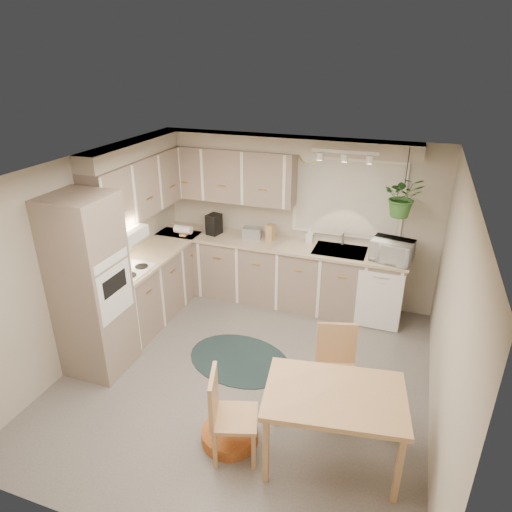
# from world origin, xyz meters

# --- Properties ---
(floor) EXTENTS (4.20, 4.20, 0.00)m
(floor) POSITION_xyz_m (0.00, 0.00, 0.00)
(floor) COLOR slate
(floor) RESTS_ON ground
(ceiling) EXTENTS (4.20, 4.20, 0.00)m
(ceiling) POSITION_xyz_m (0.00, 0.00, 2.40)
(ceiling) COLOR white
(ceiling) RESTS_ON wall_back
(wall_back) EXTENTS (4.00, 0.04, 2.40)m
(wall_back) POSITION_xyz_m (0.00, 2.10, 1.20)
(wall_back) COLOR #B0A692
(wall_back) RESTS_ON floor
(wall_front) EXTENTS (4.00, 0.04, 2.40)m
(wall_front) POSITION_xyz_m (0.00, -2.10, 1.20)
(wall_front) COLOR #B0A692
(wall_front) RESTS_ON floor
(wall_left) EXTENTS (0.04, 4.20, 2.40)m
(wall_left) POSITION_xyz_m (-2.00, 0.00, 1.20)
(wall_left) COLOR #B0A692
(wall_left) RESTS_ON floor
(wall_right) EXTENTS (0.04, 4.20, 2.40)m
(wall_right) POSITION_xyz_m (2.00, 0.00, 1.20)
(wall_right) COLOR #B0A692
(wall_right) RESTS_ON floor
(base_cab_left) EXTENTS (0.60, 1.85, 0.90)m
(base_cab_left) POSITION_xyz_m (-1.70, 0.88, 0.45)
(base_cab_left) COLOR gray
(base_cab_left) RESTS_ON floor
(base_cab_back) EXTENTS (3.60, 0.60, 0.90)m
(base_cab_back) POSITION_xyz_m (-0.20, 1.80, 0.45)
(base_cab_back) COLOR gray
(base_cab_back) RESTS_ON floor
(counter_left) EXTENTS (0.64, 1.89, 0.04)m
(counter_left) POSITION_xyz_m (-1.69, 0.88, 0.92)
(counter_left) COLOR #C7B291
(counter_left) RESTS_ON base_cab_left
(counter_back) EXTENTS (3.64, 0.64, 0.04)m
(counter_back) POSITION_xyz_m (-0.20, 1.79, 0.92)
(counter_back) COLOR #C7B291
(counter_back) RESTS_ON base_cab_back
(oven_stack) EXTENTS (0.65, 0.65, 2.10)m
(oven_stack) POSITION_xyz_m (-1.68, -0.38, 1.05)
(oven_stack) COLOR gray
(oven_stack) RESTS_ON floor
(wall_oven_face) EXTENTS (0.02, 0.56, 0.58)m
(wall_oven_face) POSITION_xyz_m (-1.35, -0.38, 1.05)
(wall_oven_face) COLOR white
(wall_oven_face) RESTS_ON oven_stack
(upper_cab_left) EXTENTS (0.35, 2.00, 0.75)m
(upper_cab_left) POSITION_xyz_m (-1.82, 1.00, 1.83)
(upper_cab_left) COLOR gray
(upper_cab_left) RESTS_ON wall_left
(upper_cab_back) EXTENTS (2.00, 0.35, 0.75)m
(upper_cab_back) POSITION_xyz_m (-1.00, 1.93, 1.83)
(upper_cab_back) COLOR gray
(upper_cab_back) RESTS_ON wall_back
(soffit_left) EXTENTS (0.30, 2.00, 0.20)m
(soffit_left) POSITION_xyz_m (-1.85, 1.00, 2.30)
(soffit_left) COLOR #B0A692
(soffit_left) RESTS_ON wall_left
(soffit_back) EXTENTS (3.60, 0.30, 0.20)m
(soffit_back) POSITION_xyz_m (-0.20, 1.95, 2.30)
(soffit_back) COLOR #B0A692
(soffit_back) RESTS_ON wall_back
(cooktop) EXTENTS (0.52, 0.58, 0.02)m
(cooktop) POSITION_xyz_m (-1.68, 0.30, 0.94)
(cooktop) COLOR white
(cooktop) RESTS_ON counter_left
(range_hood) EXTENTS (0.40, 0.60, 0.14)m
(range_hood) POSITION_xyz_m (-1.70, 0.30, 1.40)
(range_hood) COLOR white
(range_hood) RESTS_ON upper_cab_left
(window_blinds) EXTENTS (1.40, 0.02, 1.00)m
(window_blinds) POSITION_xyz_m (0.70, 2.07, 1.60)
(window_blinds) COLOR white
(window_blinds) RESTS_ON wall_back
(window_frame) EXTENTS (1.50, 0.02, 1.10)m
(window_frame) POSITION_xyz_m (0.70, 2.08, 1.60)
(window_frame) COLOR silver
(window_frame) RESTS_ON wall_back
(sink) EXTENTS (0.70, 0.48, 0.10)m
(sink) POSITION_xyz_m (0.70, 1.80, 0.90)
(sink) COLOR #9DA0A5
(sink) RESTS_ON counter_back
(dishwasher_front) EXTENTS (0.58, 0.02, 0.83)m
(dishwasher_front) POSITION_xyz_m (1.30, 1.49, 0.42)
(dishwasher_front) COLOR white
(dishwasher_front) RESTS_ON base_cab_back
(track_light_bar) EXTENTS (0.80, 0.04, 0.04)m
(track_light_bar) POSITION_xyz_m (0.70, 1.55, 2.33)
(track_light_bar) COLOR white
(track_light_bar) RESTS_ON ceiling
(wall_clock) EXTENTS (0.30, 0.03, 0.30)m
(wall_clock) POSITION_xyz_m (0.15, 2.07, 2.18)
(wall_clock) COLOR gold
(wall_clock) RESTS_ON wall_back
(dining_table) EXTENTS (1.31, 0.98, 0.76)m
(dining_table) POSITION_xyz_m (1.14, -0.83, 0.38)
(dining_table) COLOR tan
(dining_table) RESTS_ON floor
(chair_left) EXTENTS (0.52, 0.52, 0.89)m
(chair_left) POSITION_xyz_m (0.30, -1.05, 0.45)
(chair_left) COLOR tan
(chair_left) RESTS_ON floor
(chair_back) EXTENTS (0.53, 0.53, 0.92)m
(chair_back) POSITION_xyz_m (1.05, -0.17, 0.46)
(chair_back) COLOR tan
(chair_back) RESTS_ON floor
(braided_rug) EXTENTS (1.47, 1.23, 0.01)m
(braided_rug) POSITION_xyz_m (-0.18, 0.25, 0.01)
(braided_rug) COLOR black
(braided_rug) RESTS_ON floor
(pet_bed) EXTENTS (0.55, 0.55, 0.13)m
(pet_bed) POSITION_xyz_m (0.19, -0.94, 0.06)
(pet_bed) COLOR #B96A25
(pet_bed) RESTS_ON floor
(microwave) EXTENTS (0.56, 0.38, 0.35)m
(microwave) POSITION_xyz_m (1.38, 1.70, 1.11)
(microwave) COLOR white
(microwave) RESTS_ON counter_back
(soap_bottle) EXTENTS (0.10, 0.21, 0.10)m
(soap_bottle) POSITION_xyz_m (0.24, 1.95, 0.99)
(soap_bottle) COLOR white
(soap_bottle) RESTS_ON counter_back
(hanging_plant) EXTENTS (0.55, 0.59, 0.40)m
(hanging_plant) POSITION_xyz_m (1.43, 1.70, 1.75)
(hanging_plant) COLOR #346A2A
(hanging_plant) RESTS_ON ceiling
(coffee_maker) EXTENTS (0.21, 0.24, 0.30)m
(coffee_maker) POSITION_xyz_m (-1.17, 1.80, 1.09)
(coffee_maker) COLOR black
(coffee_maker) RESTS_ON counter_back
(toaster) EXTENTS (0.28, 0.18, 0.16)m
(toaster) POSITION_xyz_m (-0.58, 1.82, 1.02)
(toaster) COLOR #9DA0A5
(toaster) RESTS_ON counter_back
(knife_block) EXTENTS (0.13, 0.13, 0.24)m
(knife_block) POSITION_xyz_m (-0.31, 1.85, 1.06)
(knife_block) COLOR tan
(knife_block) RESTS_ON counter_back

